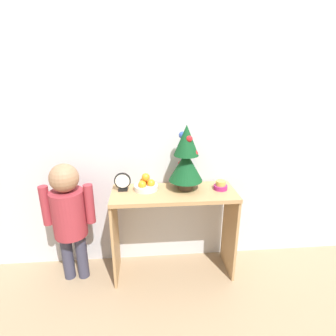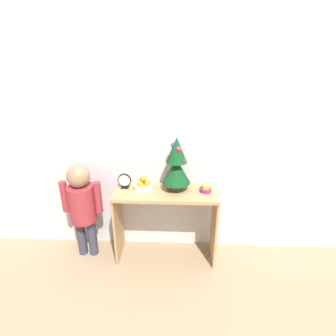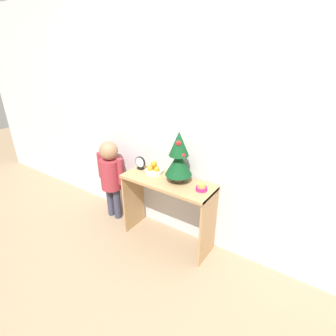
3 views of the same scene
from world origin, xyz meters
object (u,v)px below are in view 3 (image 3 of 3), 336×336
Objects in this scene: mini_tree at (179,157)px; child_figure at (111,173)px; fruit_bowl at (154,169)px; desk_clock at (140,163)px; singing_bowl at (202,187)px.

mini_tree reaches higher than child_figure.
mini_tree reaches higher than fruit_bowl.
mini_tree is 0.38m from fruit_bowl.
desk_clock is at bearing 7.16° from child_figure.
desk_clock reaches higher than fruit_bowl.
fruit_bowl is 0.18m from desk_clock.
singing_bowl is 1.19m from child_figure.
fruit_bowl is 0.19× the size of child_figure.
child_figure is (-0.60, -0.06, -0.18)m from fruit_bowl.
singing_bowl is at bearing -6.99° from mini_tree.
fruit_bowl is (-0.31, 0.01, -0.22)m from mini_tree.
fruit_bowl is at bearing 5.86° from child_figure.
mini_tree is 3.46× the size of desk_clock.
mini_tree is 0.99m from child_figure.
fruit_bowl is at bearing 177.50° from mini_tree.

